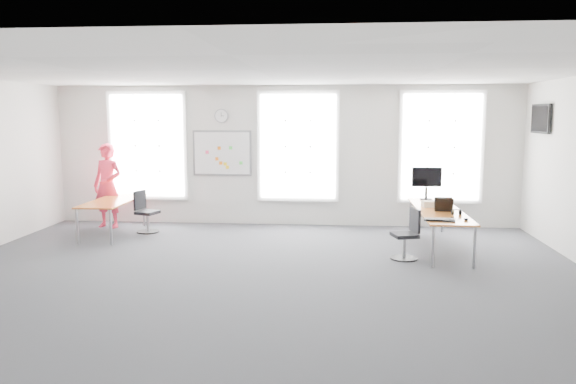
# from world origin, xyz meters

# --- Properties ---
(floor) EXTENTS (10.00, 10.00, 0.00)m
(floor) POSITION_xyz_m (0.00, 0.00, 0.00)
(floor) COLOR #2B2B30
(floor) RESTS_ON ground
(ceiling) EXTENTS (10.00, 10.00, 0.00)m
(ceiling) POSITION_xyz_m (0.00, 0.00, 3.00)
(ceiling) COLOR silver
(ceiling) RESTS_ON ground
(wall_back) EXTENTS (10.00, 0.00, 10.00)m
(wall_back) POSITION_xyz_m (0.00, 4.00, 1.50)
(wall_back) COLOR silver
(wall_back) RESTS_ON ground
(wall_front) EXTENTS (10.00, 0.00, 10.00)m
(wall_front) POSITION_xyz_m (0.00, -4.00, 1.50)
(wall_front) COLOR silver
(wall_front) RESTS_ON ground
(window_left) EXTENTS (1.60, 0.06, 2.20)m
(window_left) POSITION_xyz_m (-3.00, 3.97, 1.70)
(window_left) COLOR white
(window_left) RESTS_ON wall_back
(window_mid) EXTENTS (1.60, 0.06, 2.20)m
(window_mid) POSITION_xyz_m (0.30, 3.97, 1.70)
(window_mid) COLOR white
(window_mid) RESTS_ON wall_back
(window_right) EXTENTS (1.60, 0.06, 2.20)m
(window_right) POSITION_xyz_m (3.30, 3.97, 1.70)
(window_right) COLOR white
(window_right) RESTS_ON wall_back
(desk_right) EXTENTS (0.76, 2.85, 0.69)m
(desk_right) POSITION_xyz_m (2.96, 2.08, 0.65)
(desk_right) COLOR #B2581B
(desk_right) RESTS_ON ground
(desk_left) EXTENTS (0.76, 1.90, 0.69)m
(desk_left) POSITION_xyz_m (-3.30, 2.65, 0.63)
(desk_left) COLOR #B2581B
(desk_left) RESTS_ON ground
(chair_right) EXTENTS (0.47, 0.47, 0.84)m
(chair_right) POSITION_xyz_m (2.31, 1.21, 0.37)
(chair_right) COLOR black
(chair_right) RESTS_ON ground
(chair_left) EXTENTS (0.48, 0.48, 0.85)m
(chair_left) POSITION_xyz_m (-2.73, 2.92, 0.37)
(chair_left) COLOR black
(chair_left) RESTS_ON ground
(person) EXTENTS (0.73, 0.57, 1.78)m
(person) POSITION_xyz_m (-3.68, 3.35, 0.89)
(person) COLOR #E72D49
(person) RESTS_ON ground
(whiteboard) EXTENTS (1.20, 0.03, 0.90)m
(whiteboard) POSITION_xyz_m (-1.35, 3.97, 1.55)
(whiteboard) COLOR white
(whiteboard) RESTS_ON wall_back
(wall_clock) EXTENTS (0.30, 0.04, 0.30)m
(wall_clock) POSITION_xyz_m (-1.35, 3.97, 2.35)
(wall_clock) COLOR gray
(wall_clock) RESTS_ON wall_back
(tv) EXTENTS (0.06, 0.90, 0.55)m
(tv) POSITION_xyz_m (4.95, 3.00, 2.30)
(tv) COLOR black
(tv) RESTS_ON wall_right
(keyboard) EXTENTS (0.51, 0.28, 0.02)m
(keyboard) POSITION_xyz_m (2.79, 0.99, 0.70)
(keyboard) COLOR black
(keyboard) RESTS_ON desk_right
(mouse) EXTENTS (0.08, 0.12, 0.04)m
(mouse) POSITION_xyz_m (3.21, 1.05, 0.71)
(mouse) COLOR black
(mouse) RESTS_ON desk_right
(lens_cap) EXTENTS (0.08, 0.08, 0.01)m
(lens_cap) POSITION_xyz_m (3.05, 1.28, 0.70)
(lens_cap) COLOR black
(lens_cap) RESTS_ON desk_right
(headphones) EXTENTS (0.16, 0.09, 0.10)m
(headphones) POSITION_xyz_m (3.16, 1.59, 0.74)
(headphones) COLOR black
(headphones) RESTS_ON desk_right
(laptop_sleeve) EXTENTS (0.31, 0.17, 0.25)m
(laptop_sleeve) POSITION_xyz_m (3.00, 1.86, 0.82)
(laptop_sleeve) COLOR black
(laptop_sleeve) RESTS_ON desk_right
(paper_stack) EXTENTS (0.33, 0.26, 0.11)m
(paper_stack) POSITION_xyz_m (2.87, 2.39, 0.75)
(paper_stack) COLOR #F5EAC7
(paper_stack) RESTS_ON desk_right
(monitor) EXTENTS (0.58, 0.24, 0.65)m
(monitor) POSITION_xyz_m (2.92, 3.28, 1.08)
(monitor) COLOR black
(monitor) RESTS_ON desk_right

